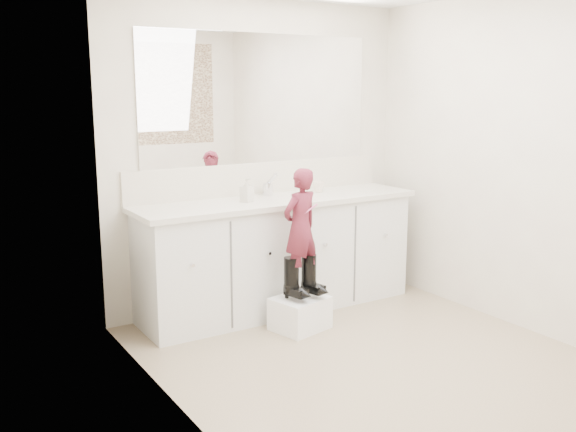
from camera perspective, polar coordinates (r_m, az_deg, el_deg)
floor at (r=4.25m, az=7.90°, el=-12.75°), size 3.00×3.00×0.00m
wall_back at (r=5.14m, az=-2.53°, el=5.46°), size 2.60×0.00×2.60m
wall_left at (r=3.24m, az=-9.48°, el=1.83°), size 0.00×3.00×3.00m
wall_right at (r=4.86m, az=20.20°, el=4.42°), size 0.00×3.00×3.00m
vanity_cabinet at (r=5.05m, az=-0.91°, el=-3.60°), size 2.20×0.55×0.85m
countertop at (r=4.94m, az=-0.84°, el=1.36°), size 2.28×0.58×0.04m
backsplash at (r=5.15m, az=-2.43°, el=3.39°), size 2.28×0.03×0.25m
mirror at (r=5.11m, az=-2.50°, el=10.36°), size 2.00×0.02×1.00m
faucet at (r=5.07m, az=-1.81°, el=2.41°), size 0.08×0.08×0.10m
cup at (r=5.23m, az=2.72°, el=2.62°), size 0.12×0.12×0.09m
soap_bottle at (r=4.79m, az=-3.70°, el=2.32°), size 0.10×0.10×0.18m
step_stool at (r=4.71m, az=1.07°, el=-8.63°), size 0.43×0.39×0.24m
boot_left at (r=4.58m, az=0.30°, el=-5.58°), size 0.16×0.23×0.31m
boot_right at (r=4.66m, az=1.86°, el=-5.29°), size 0.16×0.23×0.31m
toddler at (r=4.53m, az=1.10°, el=-1.01°), size 0.35×0.27×0.84m
toothbrush at (r=4.52m, az=2.03°, el=0.64°), size 0.13×0.04×0.06m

